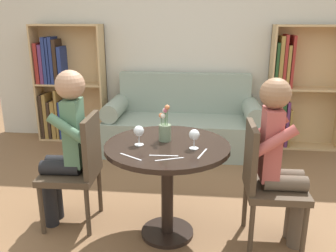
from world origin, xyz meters
The scene contains 17 objects.
ground_plane centered at (0.00, 0.00, 0.00)m, with size 16.00×16.00×0.00m, color brown.
back_wall centered at (0.00, 2.27, 1.35)m, with size 5.20×0.05×2.70m.
round_table centered at (0.00, 0.00, 0.58)m, with size 0.90×0.90×0.74m.
couch centered at (0.00, 1.84, 0.31)m, with size 1.88×0.80×0.92m.
bookshelf_left centered at (-1.63, 2.11, 0.71)m, with size 0.90×0.28×1.51m.
bookshelf_right centered at (1.36, 2.11, 0.71)m, with size 0.90×0.28×1.51m.
chair_left centered at (-0.71, 0.10, 0.49)m, with size 0.43×0.43×0.90m.
chair_right centered at (0.71, 0.00, 0.49)m, with size 0.43×0.43×0.90m.
person_left centered at (-0.79, 0.09, 0.68)m, with size 0.43×0.35×1.24m.
person_right centered at (0.79, 0.00, 0.66)m, with size 0.42×0.35×1.23m.
wine_glass_left centered at (-0.20, -0.03, 0.84)m, with size 0.07×0.07×0.14m.
wine_glass_right centered at (0.19, -0.07, 0.83)m, with size 0.07×0.07×0.14m.
flower_vase centered at (-0.03, 0.07, 0.83)m, with size 0.09×0.09×0.27m.
knife_left_setting centered at (0.04, -0.28, 0.74)m, with size 0.18×0.08×0.00m.
fork_left_setting centered at (0.25, -0.16, 0.74)m, with size 0.07×0.18×0.00m.
knife_right_setting centered at (-0.21, -0.26, 0.74)m, with size 0.16×0.11×0.00m.
fork_right_setting centered at (0.00, -0.22, 0.74)m, with size 0.19×0.02×0.00m.
Camera 1 is at (0.25, -2.36, 1.61)m, focal length 38.00 mm.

